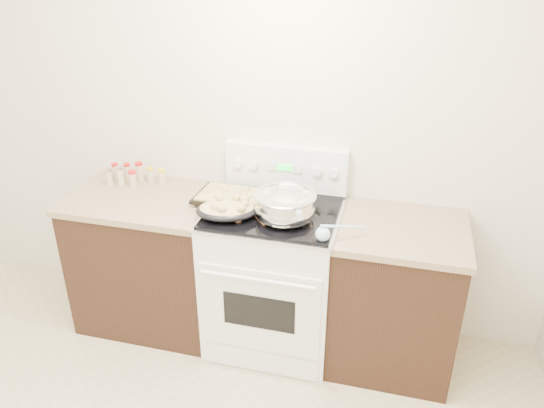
% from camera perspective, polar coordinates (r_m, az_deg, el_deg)
% --- Properties ---
extents(room_shell, '(4.10, 3.60, 2.75)m').
position_cam_1_polar(room_shell, '(1.72, -23.45, 2.44)').
color(room_shell, beige).
rests_on(room_shell, ground).
extents(counter_left, '(0.93, 0.67, 0.92)m').
position_cam_1_polar(counter_left, '(3.59, -12.75, -5.77)').
color(counter_left, black).
rests_on(counter_left, ground).
extents(counter_right, '(0.73, 0.67, 0.92)m').
position_cam_1_polar(counter_right, '(3.26, 12.98, -9.51)').
color(counter_right, black).
rests_on(counter_right, ground).
extents(kitchen_range, '(0.78, 0.73, 1.22)m').
position_cam_1_polar(kitchen_range, '(3.30, 0.24, -7.51)').
color(kitchen_range, white).
rests_on(kitchen_range, ground).
extents(mixing_bowl, '(0.41, 0.41, 0.20)m').
position_cam_1_polar(mixing_bowl, '(2.92, 1.41, -0.28)').
color(mixing_bowl, silver).
rests_on(mixing_bowl, kitchen_range).
extents(roasting_pan, '(0.41, 0.34, 0.11)m').
position_cam_1_polar(roasting_pan, '(2.97, -4.80, -0.54)').
color(roasting_pan, black).
rests_on(roasting_pan, kitchen_range).
extents(baking_sheet, '(0.44, 0.32, 0.06)m').
position_cam_1_polar(baking_sheet, '(3.19, -4.35, 0.88)').
color(baking_sheet, black).
rests_on(baking_sheet, kitchen_range).
extents(wooden_spoon, '(0.18, 0.21, 0.04)m').
position_cam_1_polar(wooden_spoon, '(2.96, -3.00, -1.45)').
color(wooden_spoon, '#A9714D').
rests_on(wooden_spoon, kitchen_range).
extents(blue_ladle, '(0.24, 0.18, 0.10)m').
position_cam_1_polar(blue_ladle, '(2.77, 5.74, -3.14)').
color(blue_ladle, '#A0D0EF').
rests_on(blue_ladle, kitchen_range).
extents(spice_jars, '(0.38, 0.15, 0.13)m').
position_cam_1_polar(spice_jars, '(3.55, -14.72, 3.09)').
color(spice_jars, '#BFB28C').
rests_on(spice_jars, counter_left).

